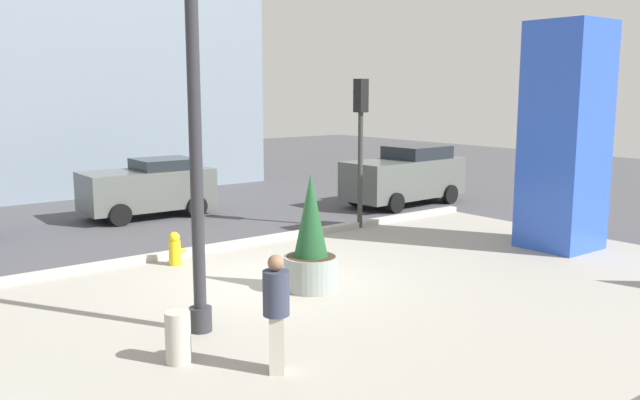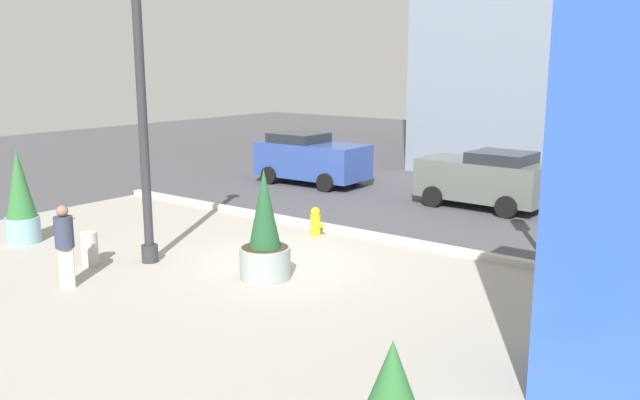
% 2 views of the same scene
% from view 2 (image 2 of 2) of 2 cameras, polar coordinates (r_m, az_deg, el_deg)
% --- Properties ---
extents(ground_plane, '(60.00, 60.00, 0.00)m').
position_cam_2_polar(ground_plane, '(17.66, 5.07, -2.54)').
color(ground_plane, '#47474C').
extents(plaza_pavement, '(18.00, 10.00, 0.02)m').
position_cam_2_polar(plaza_pavement, '(13.19, -9.16, -7.65)').
color(plaza_pavement, '#9E998E').
rests_on(plaza_pavement, ground_plane).
extents(curb_strip, '(18.00, 0.24, 0.16)m').
position_cam_2_polar(curb_strip, '(16.92, 3.47, -2.87)').
color(curb_strip, '#B7B2A8').
rests_on(curb_strip, ground_plane).
extents(lamp_post, '(0.44, 0.44, 6.49)m').
position_cam_2_polar(lamp_post, '(14.66, -14.97, 6.72)').
color(lamp_post, '#2D2D33').
rests_on(lamp_post, ground_plane).
extents(art_pillar_blue, '(1.59, 1.59, 5.40)m').
position_cam_2_polar(art_pillar_blue, '(9.09, 24.67, 0.21)').
color(art_pillar_blue, blue).
rests_on(art_pillar_blue, ground_plane).
extents(potted_plant_curbside, '(1.04, 1.04, 2.27)m').
position_cam_2_polar(potted_plant_curbside, '(13.52, -4.76, -3.15)').
color(potted_plant_curbside, gray).
rests_on(potted_plant_curbside, ground_plane).
extents(potted_plant_near_left, '(0.81, 0.81, 2.31)m').
position_cam_2_polar(potted_plant_near_left, '(17.65, -24.30, 0.04)').
color(potted_plant_near_left, '#7AA8B7').
rests_on(potted_plant_near_left, ground_plane).
extents(fire_hydrant, '(0.36, 0.26, 0.75)m').
position_cam_2_polar(fire_hydrant, '(16.87, -0.39, -1.88)').
color(fire_hydrant, gold).
rests_on(fire_hydrant, ground_plane).
extents(concrete_bollard, '(0.36, 0.36, 0.75)m').
position_cam_2_polar(concrete_bollard, '(15.29, -19.15, -3.97)').
color(concrete_bollard, '#B2ADA3').
rests_on(concrete_bollard, ground_plane).
extents(traffic_light_far_side, '(0.28, 0.42, 4.11)m').
position_cam_2_polar(traffic_light_far_side, '(14.25, 20.34, 4.80)').
color(traffic_light_far_side, '#333833').
rests_on(traffic_light_far_side, ground_plane).
extents(car_curb_west, '(4.08, 2.12, 1.83)m').
position_cam_2_polar(car_curb_west, '(24.02, -0.79, 3.59)').
color(car_curb_west, '#2D4793').
rests_on(car_curb_west, ground_plane).
extents(car_curb_east, '(3.87, 2.09, 1.75)m').
position_cam_2_polar(car_curb_east, '(20.68, 13.92, 1.81)').
color(car_curb_east, '#565B56').
rests_on(car_curb_east, ground_plane).
extents(pedestrian_by_curb, '(0.50, 0.50, 1.65)m').
position_cam_2_polar(pedestrian_by_curb, '(13.83, -21.04, -3.41)').
color(pedestrian_by_curb, '#B2AD9E').
rests_on(pedestrian_by_curb, ground_plane).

